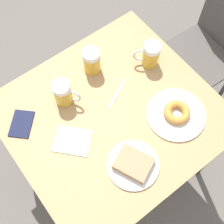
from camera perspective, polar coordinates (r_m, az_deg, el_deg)
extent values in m
plane|color=#666059|center=(2.07, 0.00, -9.38)|extent=(8.00, 8.00, 0.00)
cube|color=tan|center=(1.38, 0.00, -0.64)|extent=(0.83, 0.89, 0.03)
cylinder|color=black|center=(1.83, -17.51, -4.15)|extent=(0.04, 0.04, 0.72)
cylinder|color=black|center=(1.98, 2.76, 8.98)|extent=(0.04, 0.04, 0.72)
cylinder|color=black|center=(1.79, 17.95, -7.25)|extent=(0.04, 0.04, 0.72)
cube|color=#514C47|center=(1.97, 15.30, 9.44)|extent=(0.42, 0.42, 0.02)
cylinder|color=#514C47|center=(2.13, 7.32, 7.23)|extent=(0.03, 0.03, 0.43)
cylinder|color=#514C47|center=(2.02, 13.28, 0.17)|extent=(0.03, 0.03, 0.43)
cylinder|color=#514C47|center=(2.29, 14.41, 11.15)|extent=(0.03, 0.03, 0.43)
cylinder|color=white|center=(1.28, 3.87, -9.65)|extent=(0.21, 0.21, 0.01)
cube|color=tan|center=(1.26, 3.93, -9.36)|extent=(0.17, 0.16, 0.03)
cylinder|color=white|center=(1.38, 11.64, -0.45)|extent=(0.26, 0.26, 0.01)
torus|color=#D18938|center=(1.36, 11.81, -0.05)|extent=(0.11, 0.11, 0.03)
cylinder|color=gold|center=(1.44, -3.69, 8.97)|extent=(0.08, 0.08, 0.10)
cylinder|color=white|center=(1.39, -3.85, 10.47)|extent=(0.08, 0.08, 0.03)
torus|color=silver|center=(1.45, -4.16, 10.61)|extent=(0.08, 0.04, 0.08)
cylinder|color=gold|center=(1.47, 7.11, 10.07)|extent=(0.08, 0.08, 0.10)
cylinder|color=white|center=(1.42, 7.40, 11.58)|extent=(0.08, 0.08, 0.03)
torus|color=silver|center=(1.45, 5.44, 10.33)|extent=(0.05, 0.07, 0.08)
cylinder|color=gold|center=(1.37, -8.93, 3.19)|extent=(0.08, 0.08, 0.10)
cylinder|color=white|center=(1.31, -9.32, 4.55)|extent=(0.08, 0.08, 0.03)
torus|color=silver|center=(1.34, -7.28, 3.00)|extent=(0.07, 0.06, 0.08)
cube|color=white|center=(1.32, -7.15, -5.38)|extent=(0.19, 0.19, 0.00)
cube|color=silver|center=(1.41, 0.99, 3.43)|extent=(0.08, 0.15, 0.00)
cube|color=#141938|center=(1.39, -16.20, -2.09)|extent=(0.15, 0.15, 0.01)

